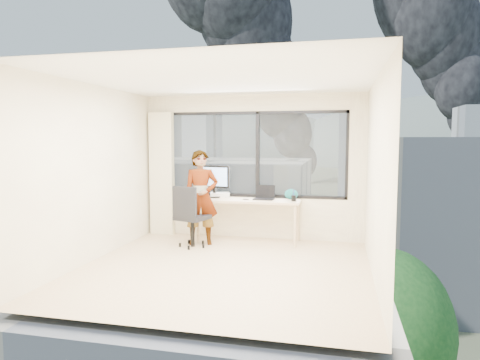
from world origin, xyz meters
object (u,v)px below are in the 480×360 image
(person, at_px, (201,197))
(handbag, at_px, (291,194))
(game_console, at_px, (220,194))
(chair, at_px, (192,216))
(monitor, at_px, (214,181))
(desk, at_px, (248,220))
(laptop, at_px, (264,193))

(person, relative_size, handbag, 6.95)
(game_console, bearing_deg, chair, -125.47)
(chair, distance_m, handbag, 1.77)
(chair, distance_m, monitor, 0.88)
(desk, relative_size, game_console, 5.25)
(desk, height_order, chair, chair)
(desk, xyz_separation_m, chair, (-0.83, -0.59, 0.15))
(chair, bearing_deg, laptop, 46.01)
(game_console, bearing_deg, monitor, -140.89)
(monitor, height_order, handbag, monitor)
(chair, relative_size, monitor, 1.80)
(person, height_order, game_console, person)
(person, xyz_separation_m, monitor, (0.10, 0.49, 0.24))
(chair, height_order, person, person)
(desk, bearing_deg, handbag, 12.28)
(laptop, bearing_deg, handbag, 18.83)
(desk, height_order, laptop, laptop)
(chair, relative_size, game_console, 3.08)
(desk, bearing_deg, monitor, 171.09)
(laptop, bearing_deg, game_console, 170.71)
(game_console, bearing_deg, handbag, -20.20)
(person, distance_m, monitor, 0.55)
(monitor, height_order, laptop, monitor)
(monitor, bearing_deg, laptop, 5.19)
(person, xyz_separation_m, laptop, (1.02, 0.41, 0.05))
(monitor, bearing_deg, game_console, 66.97)
(desk, distance_m, person, 0.95)
(desk, xyz_separation_m, laptop, (0.27, 0.03, 0.49))
(desk, bearing_deg, chair, -144.69)
(person, bearing_deg, laptop, 1.79)
(chair, height_order, laptop, chair)
(monitor, bearing_deg, handbag, 12.24)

